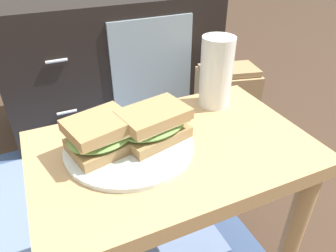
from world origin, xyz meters
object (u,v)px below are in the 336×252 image
at_px(sandwich_front, 101,135).
at_px(sandwich_back, 154,124).
at_px(beer_glass, 216,73).
at_px(plate, 129,145).
at_px(tv_cabinet, 112,59).
at_px(paper_bag, 225,107).

xyz_separation_m(sandwich_front, sandwich_back, (0.10, -0.01, 0.00)).
relative_size(sandwich_back, beer_glass, 0.96).
height_order(plate, sandwich_back, sandwich_back).
bearing_deg(sandwich_back, tv_cabinet, 80.38).
xyz_separation_m(tv_cabinet, beer_glass, (0.04, -0.83, 0.25)).
relative_size(sandwich_front, paper_bag, 0.41).
relative_size(sandwich_back, paper_bag, 0.45).
relative_size(tv_cabinet, sandwich_front, 6.50).
relative_size(sandwich_front, beer_glass, 0.88).
distance_m(tv_cabinet, sandwich_back, 0.96).
bearing_deg(plate, paper_bag, 39.89).
xyz_separation_m(plate, sandwich_front, (-0.05, 0.00, 0.04)).
height_order(plate, paper_bag, plate).
distance_m(sandwich_back, beer_glass, 0.22).
bearing_deg(sandwich_front, plate, -4.30).
xyz_separation_m(plate, beer_glass, (0.25, 0.09, 0.08)).
bearing_deg(paper_bag, beer_glass, -129.48).
distance_m(tv_cabinet, paper_bag, 0.58).
distance_m(sandwich_front, paper_bag, 0.85).
height_order(sandwich_front, paper_bag, sandwich_front).
xyz_separation_m(plate, sandwich_back, (0.05, -0.00, 0.04)).
bearing_deg(tv_cabinet, paper_bag, -50.94).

